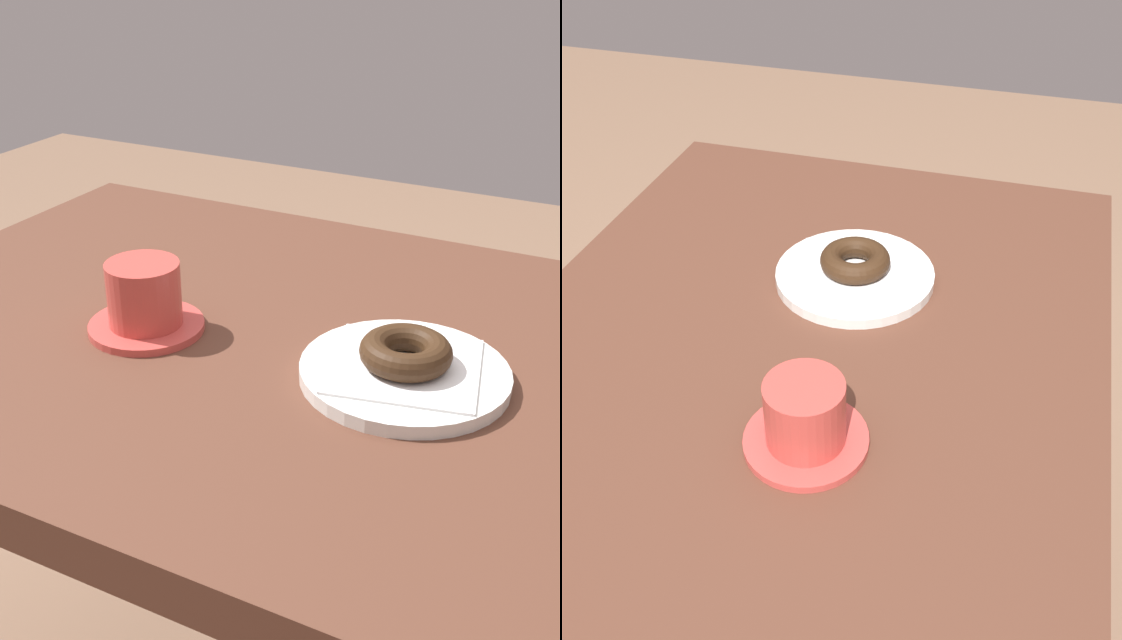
# 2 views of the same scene
# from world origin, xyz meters

# --- Properties ---
(table) EXTENTS (1.08, 0.77, 0.77)m
(table) POSITION_xyz_m (0.00, 0.00, 0.67)
(table) COLOR #563123
(table) RESTS_ON ground_plane
(plate_chocolate_ring) EXTENTS (0.23, 0.23, 0.02)m
(plate_chocolate_ring) POSITION_xyz_m (0.18, -0.03, 0.78)
(plate_chocolate_ring) COLOR white
(plate_chocolate_ring) RESTS_ON table
(napkin_chocolate_ring) EXTENTS (0.19, 0.19, 0.00)m
(napkin_chocolate_ring) POSITION_xyz_m (0.18, -0.03, 0.79)
(napkin_chocolate_ring) COLOR white
(napkin_chocolate_ring) RESTS_ON plate_chocolate_ring
(donut_chocolate_ring) EXTENTS (0.10, 0.10, 0.03)m
(donut_chocolate_ring) POSITION_xyz_m (0.18, -0.03, 0.81)
(donut_chocolate_ring) COLOR #352011
(donut_chocolate_ring) RESTS_ON napkin_chocolate_ring
(coffee_cup) EXTENTS (0.14, 0.14, 0.09)m
(coffee_cup) POSITION_xyz_m (-0.14, -0.06, 0.81)
(coffee_cup) COLOR #CC4741
(coffee_cup) RESTS_ON table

